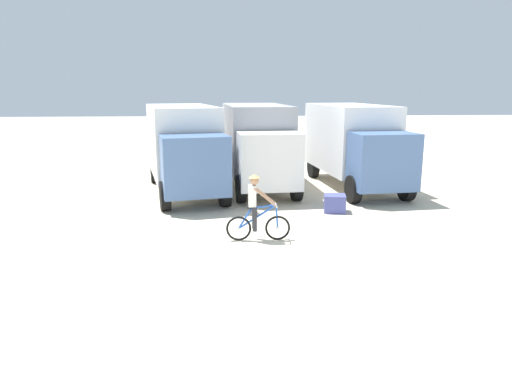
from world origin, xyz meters
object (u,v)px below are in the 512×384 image
object	(u,v)px
box_truck_grey_hauler	(258,142)
box_truck_avon_van	(354,142)
cyclist_orange_shirt	(256,210)
box_truck_white_box	(184,145)
supply_crate	(335,203)

from	to	relation	value
box_truck_grey_hauler	box_truck_avon_van	xyz separation A→B (m)	(3.93, -0.33, 0.00)
box_truck_grey_hauler	cyclist_orange_shirt	distance (m)	7.22
box_truck_avon_van	cyclist_orange_shirt	bearing A→B (deg)	-123.47
box_truck_white_box	cyclist_orange_shirt	bearing A→B (deg)	-69.06
supply_crate	box_truck_grey_hauler	bearing A→B (deg)	117.31
box_truck_white_box	supply_crate	distance (m)	6.44
box_truck_grey_hauler	cyclist_orange_shirt	size ratio (longest dim) A/B	3.79
box_truck_white_box	cyclist_orange_shirt	xyz separation A→B (m)	(2.39, -6.24, -1.03)
box_truck_grey_hauler	supply_crate	size ratio (longest dim) A/B	9.95
box_truck_avon_van	cyclist_orange_shirt	distance (m)	8.21
box_truck_grey_hauler	cyclist_orange_shirt	xyz separation A→B (m)	(-0.56, -7.13, -1.03)
cyclist_orange_shirt	box_truck_grey_hauler	bearing A→B (deg)	85.49
box_truck_white_box	supply_crate	bearing A→B (deg)	-33.65
box_truck_grey_hauler	supply_crate	world-z (taller)	box_truck_grey_hauler
box_truck_grey_hauler	box_truck_avon_van	bearing A→B (deg)	-4.85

